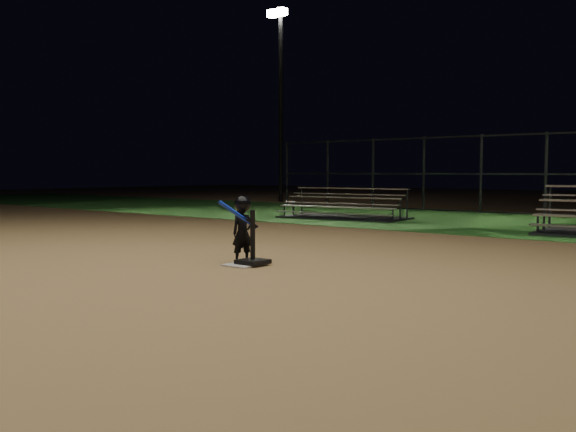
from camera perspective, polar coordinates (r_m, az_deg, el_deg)
The scene contains 8 objects.
ground at distance 9.02m, azimuth -4.07°, elevation -4.46°, with size 80.00×80.00×0.00m, color #AE864F.
grass_strip at distance 17.62m, azimuth 19.02°, elevation -0.52°, with size 60.00×8.00×0.01m, color #255E1E.
home_plate at distance 9.02m, azimuth -4.07°, elevation -4.39°, with size 0.45×0.45×0.02m, color beige.
batting_tee at distance 9.03m, azimuth -3.17°, elevation -3.42°, with size 0.38×0.38×0.76m.
child_batter at distance 9.17m, azimuth -4.09°, elevation -1.03°, with size 0.45×0.57×0.98m.
bleacher_left at distance 17.99m, azimuth 4.99°, elevation 0.33°, with size 3.70×2.14×0.86m.
backstop_fence at distance 20.40m, azimuth 22.08°, elevation 3.49°, with size 20.08×0.08×2.50m.
light_pole_left at distance 28.30m, azimuth -0.72°, elevation 11.35°, with size 0.90×0.53×8.30m.
Camera 1 is at (6.17, -6.45, 1.33)m, focal length 39.72 mm.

